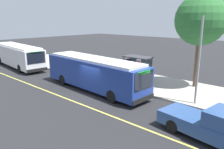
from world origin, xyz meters
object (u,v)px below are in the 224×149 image
Objects in this scene: transit_bus_second at (18,55)px; pedestrian_commuter at (140,74)px; waiting_bench at (136,75)px; transit_bus_main at (94,72)px; pickup_truck at (213,126)px; route_sign_post at (138,70)px.

transit_bus_second is 17.86m from pedestrian_commuter.
transit_bus_second is at bearing -162.46° from waiting_bench.
pickup_truck is at bearing -9.50° from transit_bus_main.
transit_bus_main reaches higher than pedestrian_commuter.
waiting_bench is (1.02, 5.09, -0.98)m from transit_bus_main.
route_sign_post reaches higher than pickup_truck.
transit_bus_second is 7.14× the size of pedestrian_commuter.
route_sign_post is at bearing -61.22° from pedestrian_commuter.
pickup_truck is 12.24m from waiting_bench.
transit_bus_second is 2.15× the size of pickup_truck.
transit_bus_main and route_sign_post have the same top height.
waiting_bench is at bearing 138.81° from pedestrian_commuter.
route_sign_post is (3.24, 2.33, 0.34)m from transit_bus_main.
pickup_truck is 3.52× the size of waiting_bench.
route_sign_post is (-7.86, 4.19, 1.10)m from pickup_truck.
route_sign_post is at bearing -51.22° from waiting_bench.
transit_bus_second is 18.43m from route_sign_post.
transit_bus_main is 6.79× the size of pedestrian_commuter.
transit_bus_main is 2.04× the size of pickup_truck.
transit_bus_main is 11.28m from pickup_truck.
transit_bus_main is at bearing 170.50° from pickup_truck.
pedestrian_commuter is at bearing 118.78° from route_sign_post.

